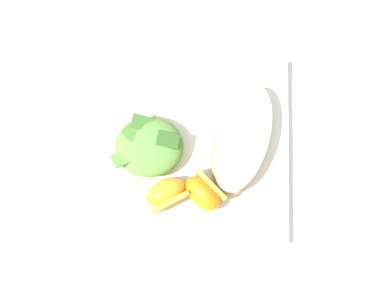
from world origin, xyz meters
The scene contains 7 objects.
ground centered at (0.00, 0.00, 0.00)m, with size 3.00×3.00×0.00m, color beige.
white_plate centered at (0.00, 0.00, 0.01)m, with size 0.28×0.28×0.02m, color white.
cheesy_pizza_bread centered at (0.07, 0.01, 0.03)m, with size 0.12×0.18×0.04m.
green_salad_pile centered at (-0.07, -0.01, 0.04)m, with size 0.10×0.09×0.04m.
orange_wedge_front centered at (-0.04, -0.07, 0.04)m, with size 0.07×0.06×0.04m.
orange_wedge_middle centered at (0.01, -0.07, 0.04)m, with size 0.07×0.07×0.04m.
paper_napkin centered at (-0.12, 0.18, 0.00)m, with size 0.11×0.11×0.00m, color white.
Camera 1 is at (0.00, -0.12, 0.65)m, focal length 40.34 mm.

